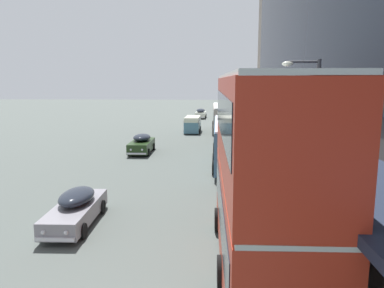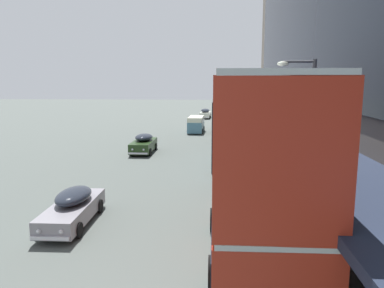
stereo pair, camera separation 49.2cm
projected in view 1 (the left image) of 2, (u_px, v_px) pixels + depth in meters
name	position (u px, v px, depth m)	size (l,w,h in m)	color
transit_bus_kerbside_front	(223.00, 117.00, 46.34)	(2.73, 11.32, 3.34)	beige
transit_bus_kerbside_rear	(260.00, 171.00, 11.79)	(2.71, 10.61, 6.53)	#B9311D
transit_bus_kerbside_far	(230.00, 140.00, 28.49)	(2.85, 11.46, 3.24)	teal
sedan_lead_mid	(201.00, 113.00, 63.74)	(1.93, 4.97, 1.65)	beige
sedan_second_near	(76.00, 208.00, 16.60)	(1.81, 5.01, 1.54)	gray
sedan_oncoming_front	(142.00, 144.00, 33.12)	(1.89, 4.70, 1.67)	#203517
vw_van	(193.00, 123.00, 46.27)	(2.04, 4.62, 1.96)	teal
street_lamp	(311.00, 134.00, 14.85)	(1.50, 0.28, 6.99)	#4C4C51
fire_hydrant	(293.00, 194.00, 19.44)	(0.20, 0.40, 0.70)	red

